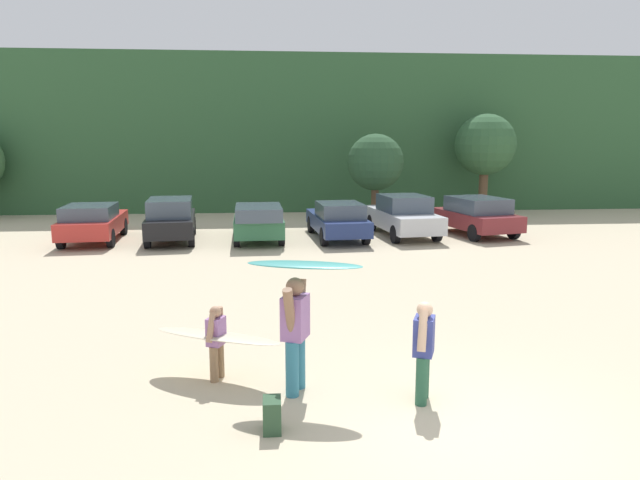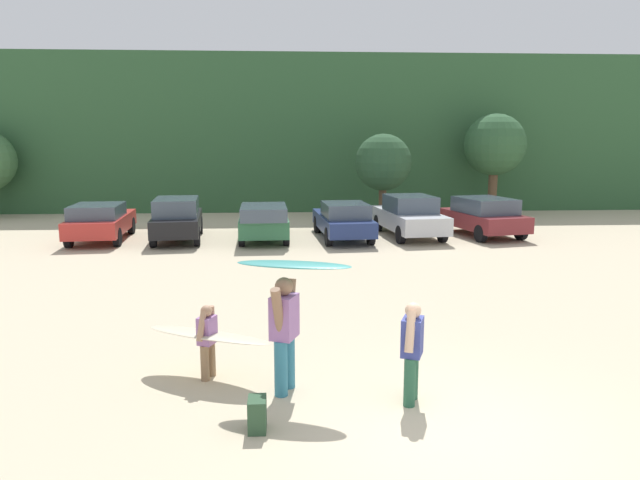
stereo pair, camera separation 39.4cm
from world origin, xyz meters
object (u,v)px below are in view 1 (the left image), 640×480
Objects in this scene: parked_car_maroon at (476,215)px; parked_car_black at (171,219)px; backpack_dropped at (272,415)px; surfboard_cream at (217,336)px; person_adult at (295,328)px; surfboard_teal at (304,265)px; parked_car_navy at (338,220)px; parked_car_silver at (403,215)px; person_child at (216,338)px; parked_car_red at (93,222)px; person_companion at (424,346)px; parked_car_forest_green at (258,221)px.

parked_car_black is at bearing 79.17° from parked_car_maroon.
parked_car_black reaches higher than backpack_dropped.
person_adult is at bearing 179.13° from surfboard_cream.
parked_car_navy is at bearing -84.18° from surfboard_teal.
parked_car_silver is at bearing 70.92° from backpack_dropped.
person_child is at bearing 133.07° from parked_car_maroon.
parked_car_black is 12.07m from parked_car_maroon.
parked_car_maroon is 2.31× the size of surfboard_teal.
backpack_dropped is at bearing -172.06° from parked_car_black.
parked_car_black reaches higher than parked_car_red.
person_companion reaches higher than parked_car_navy.
parked_car_forest_green is at bearing -71.17° from surfboard_teal.
person_companion is (-3.05, -14.51, 0.02)m from parked_car_silver.
person_adult is 4.00× the size of backpack_dropped.
person_adult is 1.92m from person_companion.
surfboard_cream is at bearing 115.80° from backpack_dropped.
person_companion reaches higher than parked_car_red.
person_companion is at bearing -152.84° from parked_car_red.
surfboard_teal is at bearing -157.06° from parked_car_red.
parked_car_red is at bearing 84.53° from parked_car_navy.
parked_car_silver reaches higher than parked_car_forest_green.
parked_car_forest_green is 14.18m from person_companion.
person_adult is at bearing 49.68° from surfboard_teal.
parked_car_black reaches higher than parked_car_maroon.
person_child reaches higher than backpack_dropped.
person_child is 0.05m from surfboard_cream.
parked_car_navy is at bearing -79.25° from surfboard_cream.
parked_car_forest_green is 12.84m from surfboard_cream.
parked_car_black reaches higher than person_child.
parked_car_black is at bearing 85.85° from parked_car_silver.
person_companion is 2.41m from backpack_dropped.
parked_car_navy reaches higher than surfboard_cream.
parked_car_black is at bearing -55.87° from person_child.
parked_car_silver is at bearing -94.30° from surfboard_teal.
parked_car_forest_green is at bearing 89.01° from parked_car_silver.
parked_car_silver is 1.14× the size of parked_car_maroon.
parked_car_black is at bearing -51.48° from person_adult.
backpack_dropped is at bearing 138.76° from parked_car_maroon.
parked_car_navy is at bearing -83.33° from person_child.
parked_car_red reaches higher than backpack_dropped.
parked_car_maroon is 15.96m from surfboard_teal.
person_companion is at bearing -173.80° from surfboard_cream.
parked_car_black is 0.93× the size of parked_car_silver.
parked_car_black is 15.29m from backpack_dropped.
parked_car_forest_green reaches higher than person_child.
person_adult reaches higher than backpack_dropped.
person_child is (-6.14, -13.47, -0.15)m from parked_car_silver.
parked_car_silver is (2.69, 0.46, 0.08)m from parked_car_navy.
surfboard_cream is at bearing -4.96° from person_adult.
person_child is at bearing -173.85° from parked_car_black.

